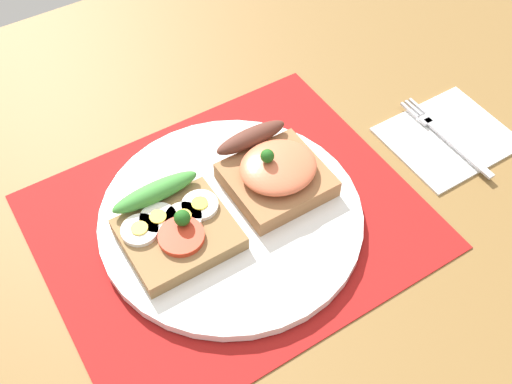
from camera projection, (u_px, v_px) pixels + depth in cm
name	position (u px, v px, depth cm)	size (l,w,h in cm)	color
ground_plane	(232.00, 231.00, 63.24)	(120.00, 90.00, 3.20)	brown
placemat	(231.00, 221.00, 61.87)	(37.38, 31.12, 0.30)	maroon
plate	(231.00, 217.00, 61.32)	(26.79, 26.79, 1.11)	white
sandwich_egg_tomato	(175.00, 227.00, 58.21)	(10.46, 10.61, 3.86)	olive
sandwich_salmon	(274.00, 171.00, 61.92)	(9.78, 10.63, 5.31)	#9C6941
napkin	(448.00, 136.00, 69.14)	(13.57, 11.54, 0.60)	white
fork	(443.00, 134.00, 68.69)	(1.62, 14.05, 0.32)	#B7B7BC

